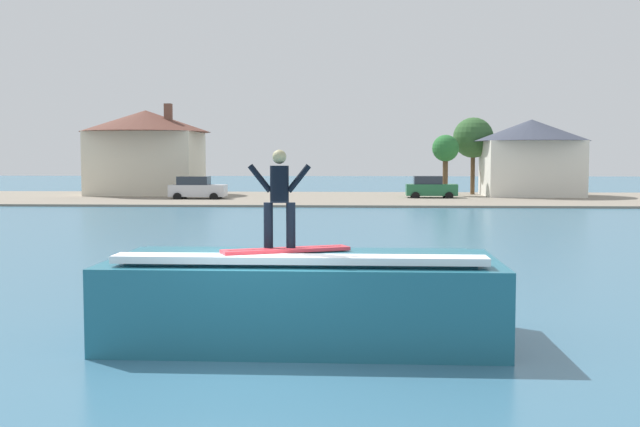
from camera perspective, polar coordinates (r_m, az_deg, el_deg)
ground_plane at (r=12.52m, az=-4.98°, el=-10.79°), size 260.00×260.00×0.00m
wave_crest at (r=13.66m, az=-1.21°, el=-6.21°), size 6.80×3.17×1.63m
surfboard at (r=13.06m, az=-2.54°, el=-2.72°), size 2.19×1.25×0.06m
surfer at (r=13.06m, az=-3.03°, el=1.50°), size 1.08×0.32×1.67m
shoreline_bank at (r=60.71m, az=1.61°, el=1.13°), size 120.00×20.43×0.15m
car_near_shore at (r=59.57m, az=-9.13°, el=1.86°), size 4.28×2.04×1.86m
car_far_shore at (r=61.01m, az=8.20°, el=1.92°), size 3.98×2.18×1.86m
house_with_chimney at (r=67.15m, az=-12.80°, el=4.86°), size 10.99×10.99×7.80m
house_gabled_white at (r=65.64m, az=15.41°, el=4.33°), size 9.41×9.41×6.43m
tree_tall_bare at (r=64.50m, az=9.31°, el=4.70°), size 2.22×2.22×5.19m
tree_short_bushy at (r=67.24m, az=11.31°, el=5.52°), size 3.46×3.46×6.74m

